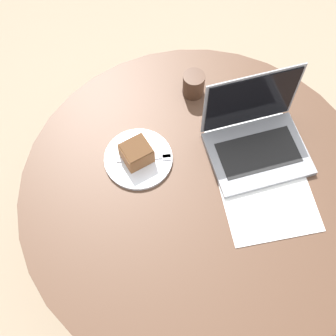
# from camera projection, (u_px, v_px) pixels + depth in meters

# --- Properties ---
(ground_plane) EXTENTS (12.00, 12.00, 0.00)m
(ground_plane) POSITION_uv_depth(u_px,v_px,m) (189.00, 257.00, 2.07)
(ground_plane) COLOR gray
(dining_table) EXTENTS (1.09, 1.09, 0.73)m
(dining_table) POSITION_uv_depth(u_px,v_px,m) (196.00, 206.00, 1.54)
(dining_table) COLOR #4C3323
(dining_table) RESTS_ON ground_plane
(paper_document) EXTENTS (0.44, 0.31, 0.00)m
(paper_document) POSITION_uv_depth(u_px,v_px,m) (261.00, 176.00, 1.43)
(paper_document) COLOR white
(paper_document) RESTS_ON dining_table
(plate) EXTENTS (0.21, 0.21, 0.01)m
(plate) POSITION_uv_depth(u_px,v_px,m) (138.00, 159.00, 1.46)
(plate) COLOR silver
(plate) RESTS_ON dining_table
(cake_slice) EXTENTS (0.11, 0.11, 0.06)m
(cake_slice) POSITION_uv_depth(u_px,v_px,m) (136.00, 153.00, 1.42)
(cake_slice) COLOR brown
(cake_slice) RESTS_ON plate
(fork) EXTENTS (0.03, 0.17, 0.00)m
(fork) POSITION_uv_depth(u_px,v_px,m) (150.00, 158.00, 1.45)
(fork) COLOR silver
(fork) RESTS_ON plate
(coffee_glass) EXTENTS (0.07, 0.07, 0.09)m
(coffee_glass) POSITION_uv_depth(u_px,v_px,m) (194.00, 84.00, 1.54)
(coffee_glass) COLOR #3D2619
(coffee_glass) RESTS_ON dining_table
(laptop) EXTENTS (0.28, 0.34, 0.26)m
(laptop) POSITION_uv_depth(u_px,v_px,m) (256.00, 139.00, 1.44)
(laptop) COLOR gray
(laptop) RESTS_ON dining_table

